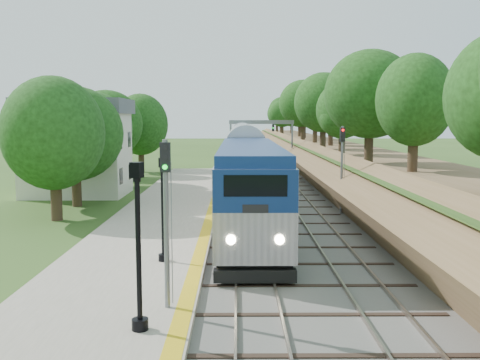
{
  "coord_description": "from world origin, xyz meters",
  "views": [
    {
      "loc": [
        -0.67,
        -14.48,
        6.37
      ],
      "look_at": [
        -0.5,
        16.65,
        2.8
      ],
      "focal_mm": 40.0,
      "sensor_mm": 36.0,
      "label": 1
    }
  ],
  "objects_px": {
    "station_building": "(77,146)",
    "lamppost_mid": "(139,256)",
    "train": "(241,145)",
    "signal_platform": "(166,205)",
    "signal_gantry": "(261,131)",
    "lamppost_far": "(163,215)",
    "signal_farside": "(342,161)"
  },
  "relations": [
    {
      "from": "station_building",
      "to": "lamppost_mid",
      "type": "height_order",
      "value": "station_building"
    },
    {
      "from": "train",
      "to": "station_building",
      "type": "bearing_deg",
      "value": -110.25
    },
    {
      "from": "signal_platform",
      "to": "signal_gantry",
      "type": "bearing_deg",
      "value": 84.21
    },
    {
      "from": "station_building",
      "to": "signal_farside",
      "type": "distance_m",
      "value": 22.39
    },
    {
      "from": "signal_gantry",
      "to": "lamppost_mid",
      "type": "distance_m",
      "value": 55.15
    },
    {
      "from": "train",
      "to": "lamppost_mid",
      "type": "height_order",
      "value": "lamppost_mid"
    },
    {
      "from": "train",
      "to": "signal_platform",
      "type": "distance_m",
      "value": 65.98
    },
    {
      "from": "signal_gantry",
      "to": "train",
      "type": "relative_size",
      "value": 0.07
    },
    {
      "from": "signal_gantry",
      "to": "station_building",
      "type": "bearing_deg",
      "value": -123.38
    },
    {
      "from": "station_building",
      "to": "lamppost_mid",
      "type": "relative_size",
      "value": 1.79
    },
    {
      "from": "train",
      "to": "lamppost_mid",
      "type": "distance_m",
      "value": 67.82
    },
    {
      "from": "station_building",
      "to": "train",
      "type": "relative_size",
      "value": 0.07
    },
    {
      "from": "lamppost_mid",
      "to": "lamppost_far",
      "type": "distance_m",
      "value": 7.45
    },
    {
      "from": "signal_gantry",
      "to": "signal_platform",
      "type": "bearing_deg",
      "value": -95.79
    },
    {
      "from": "station_building",
      "to": "train",
      "type": "xyz_separation_m",
      "value": [
        14.0,
        37.94,
        -1.69
      ]
    },
    {
      "from": "station_building",
      "to": "signal_farside",
      "type": "height_order",
      "value": "station_building"
    },
    {
      "from": "signal_platform",
      "to": "train",
      "type": "bearing_deg",
      "value": 87.48
    },
    {
      "from": "station_building",
      "to": "signal_platform",
      "type": "height_order",
      "value": "station_building"
    },
    {
      "from": "lamppost_far",
      "to": "lamppost_mid",
      "type": "bearing_deg",
      "value": -87.33
    },
    {
      "from": "signal_farside",
      "to": "station_building",
      "type": "bearing_deg",
      "value": 154.43
    },
    {
      "from": "signal_gantry",
      "to": "signal_farside",
      "type": "height_order",
      "value": "signal_gantry"
    },
    {
      "from": "signal_farside",
      "to": "lamppost_mid",
      "type": "bearing_deg",
      "value": -115.61
    },
    {
      "from": "signal_platform",
      "to": "station_building",
      "type": "bearing_deg",
      "value": 111.65
    },
    {
      "from": "signal_gantry",
      "to": "train",
      "type": "height_order",
      "value": "signal_gantry"
    },
    {
      "from": "signal_gantry",
      "to": "signal_farside",
      "type": "distance_m",
      "value": 34.88
    },
    {
      "from": "lamppost_mid",
      "to": "signal_platform",
      "type": "bearing_deg",
      "value": 73.44
    },
    {
      "from": "lamppost_far",
      "to": "signal_platform",
      "type": "distance_m",
      "value": 5.83
    },
    {
      "from": "signal_platform",
      "to": "signal_farside",
      "type": "distance_m",
      "value": 20.43
    },
    {
      "from": "train",
      "to": "signal_farside",
      "type": "xyz_separation_m",
      "value": [
        6.2,
        -47.61,
        1.26
      ]
    },
    {
      "from": "train",
      "to": "signal_gantry",
      "type": "bearing_deg",
      "value": -79.2
    },
    {
      "from": "train",
      "to": "lamppost_far",
      "type": "bearing_deg",
      "value": -93.6
    },
    {
      "from": "station_building",
      "to": "lamppost_far",
      "type": "relative_size",
      "value": 1.96
    }
  ]
}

